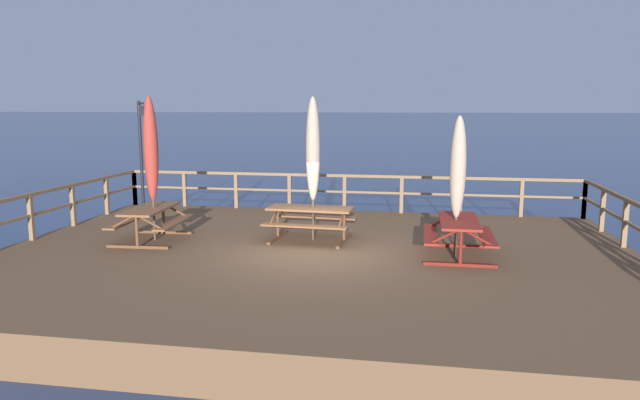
{
  "coord_description": "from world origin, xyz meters",
  "views": [
    {
      "loc": [
        2.2,
        -11.73,
        3.76
      ],
      "look_at": [
        0.0,
        0.76,
        1.7
      ],
      "focal_mm": 32.71,
      "sensor_mm": 36.0,
      "label": 1
    }
  ],
  "objects_px": {
    "picnic_table_mid_centre": "(151,217)",
    "picnic_table_mid_right": "(459,229)",
    "picnic_table_front_right": "(310,216)",
    "patio_umbrella_tall_back_left": "(151,150)",
    "lamp_post_hooked": "(142,138)",
    "patio_umbrella_short_mid": "(458,168)",
    "patio_umbrella_short_front": "(313,150)"
  },
  "relations": [
    {
      "from": "picnic_table_mid_centre",
      "to": "picnic_table_mid_right",
      "type": "bearing_deg",
      "value": -1.83
    },
    {
      "from": "picnic_table_mid_right",
      "to": "picnic_table_front_right",
      "type": "height_order",
      "value": "same"
    },
    {
      "from": "picnic_table_front_right",
      "to": "picnic_table_mid_centre",
      "type": "bearing_deg",
      "value": -169.52
    },
    {
      "from": "patio_umbrella_tall_back_left",
      "to": "lamp_post_hooked",
      "type": "height_order",
      "value": "patio_umbrella_tall_back_left"
    },
    {
      "from": "picnic_table_mid_centre",
      "to": "patio_umbrella_tall_back_left",
      "type": "distance_m",
      "value": 1.53
    },
    {
      "from": "patio_umbrella_tall_back_left",
      "to": "lamp_post_hooked",
      "type": "distance_m",
      "value": 4.26
    },
    {
      "from": "patio_umbrella_short_mid",
      "to": "patio_umbrella_short_front",
      "type": "distance_m",
      "value": 3.31
    },
    {
      "from": "picnic_table_front_right",
      "to": "patio_umbrella_short_front",
      "type": "bearing_deg",
      "value": 49.34
    },
    {
      "from": "picnic_table_mid_centre",
      "to": "picnic_table_front_right",
      "type": "bearing_deg",
      "value": 10.48
    },
    {
      "from": "picnic_table_mid_right",
      "to": "patio_umbrella_tall_back_left",
      "type": "bearing_deg",
      "value": 177.69
    },
    {
      "from": "patio_umbrella_short_mid",
      "to": "patio_umbrella_short_front",
      "type": "bearing_deg",
      "value": 162.48
    },
    {
      "from": "picnic_table_front_right",
      "to": "patio_umbrella_short_mid",
      "type": "bearing_deg",
      "value": -16.3
    },
    {
      "from": "picnic_table_front_right",
      "to": "patio_umbrella_tall_back_left",
      "type": "relative_size",
      "value": 0.62
    },
    {
      "from": "picnic_table_front_right",
      "to": "patio_umbrella_short_front",
      "type": "xyz_separation_m",
      "value": [
        0.05,
        0.06,
        1.52
      ]
    },
    {
      "from": "patio_umbrella_short_front",
      "to": "picnic_table_mid_right",
      "type": "bearing_deg",
      "value": -16.35
    },
    {
      "from": "patio_umbrella_short_mid",
      "to": "patio_umbrella_tall_back_left",
      "type": "relative_size",
      "value": 0.88
    },
    {
      "from": "picnic_table_mid_centre",
      "to": "picnic_table_front_right",
      "type": "height_order",
      "value": "same"
    },
    {
      "from": "picnic_table_mid_centre",
      "to": "patio_umbrella_short_front",
      "type": "distance_m",
      "value": 4.01
    },
    {
      "from": "picnic_table_mid_centre",
      "to": "patio_umbrella_short_mid",
      "type": "bearing_deg",
      "value": -2.28
    },
    {
      "from": "picnic_table_front_right",
      "to": "patio_umbrella_tall_back_left",
      "type": "xyz_separation_m",
      "value": [
        -3.53,
        -0.61,
        1.52
      ]
    },
    {
      "from": "patio_umbrella_tall_back_left",
      "to": "patio_umbrella_short_front",
      "type": "xyz_separation_m",
      "value": [
        3.58,
        0.67,
        -0.0
      ]
    },
    {
      "from": "picnic_table_mid_centre",
      "to": "patio_umbrella_tall_back_left",
      "type": "relative_size",
      "value": 0.59
    },
    {
      "from": "picnic_table_front_right",
      "to": "lamp_post_hooked",
      "type": "height_order",
      "value": "lamp_post_hooked"
    },
    {
      "from": "patio_umbrella_short_mid",
      "to": "patio_umbrella_tall_back_left",
      "type": "bearing_deg",
      "value": 177.23
    },
    {
      "from": "lamp_post_hooked",
      "to": "patio_umbrella_short_front",
      "type": "bearing_deg",
      "value": -28.21
    },
    {
      "from": "patio_umbrella_tall_back_left",
      "to": "lamp_post_hooked",
      "type": "relative_size",
      "value": 1.02
    },
    {
      "from": "picnic_table_mid_right",
      "to": "patio_umbrella_short_mid",
      "type": "distance_m",
      "value": 1.27
    },
    {
      "from": "picnic_table_front_right",
      "to": "patio_umbrella_short_front",
      "type": "relative_size",
      "value": 0.62
    },
    {
      "from": "picnic_table_mid_right",
      "to": "picnic_table_mid_centre",
      "type": "distance_m",
      "value": 6.85
    },
    {
      "from": "patio_umbrella_tall_back_left",
      "to": "lamp_post_hooked",
      "type": "bearing_deg",
      "value": 119.37
    },
    {
      "from": "picnic_table_mid_right",
      "to": "patio_umbrella_tall_back_left",
      "type": "height_order",
      "value": "patio_umbrella_tall_back_left"
    },
    {
      "from": "lamp_post_hooked",
      "to": "picnic_table_mid_centre",
      "type": "bearing_deg",
      "value": -61.68
    }
  ]
}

